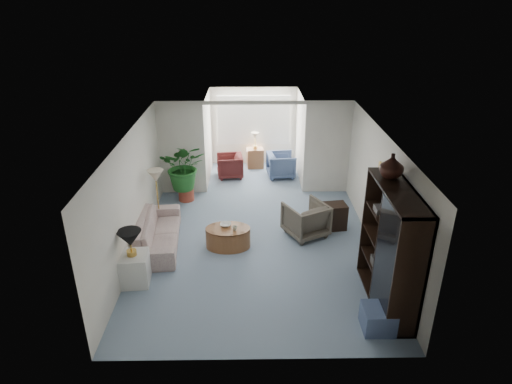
{
  "coord_description": "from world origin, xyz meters",
  "views": [
    {
      "loc": [
        -0.13,
        -7.98,
        5.04
      ],
      "look_at": [
        0.0,
        0.6,
        1.1
      ],
      "focal_mm": 31.17,
      "sensor_mm": 36.0,
      "label": 1
    }
  ],
  "objects_px": {
    "coffee_cup": "(235,228)",
    "side_table_dark": "(334,216)",
    "table_lamp": "(130,238)",
    "framed_picture": "(383,178)",
    "floor_lamp": "(156,176)",
    "wingback_chair": "(306,219)",
    "coffee_bowl": "(226,225)",
    "cabinet_urn": "(392,166)",
    "sofa": "(158,232)",
    "coffee_table": "(228,237)",
    "entertainment_cabinet": "(391,248)",
    "plant_pot": "(186,194)",
    "sunroom_table": "(255,158)",
    "end_table": "(134,269)",
    "ottoman": "(378,319)",
    "sunroom_chair_blue": "(281,165)",
    "sunroom_chair_maroon": "(230,166)"
  },
  "relations": [
    {
      "from": "coffee_bowl",
      "to": "sunroom_chair_maroon",
      "type": "relative_size",
      "value": 0.32
    },
    {
      "from": "framed_picture",
      "to": "cabinet_urn",
      "type": "relative_size",
      "value": 1.19
    },
    {
      "from": "wingback_chair",
      "to": "coffee_table",
      "type": "bearing_deg",
      "value": -11.76
    },
    {
      "from": "coffee_bowl",
      "to": "sunroom_chair_blue",
      "type": "xyz_separation_m",
      "value": [
        1.44,
        3.8,
        -0.12
      ]
    },
    {
      "from": "sunroom_table",
      "to": "coffee_table",
      "type": "bearing_deg",
      "value": -97.82
    },
    {
      "from": "end_table",
      "to": "coffee_bowl",
      "type": "relative_size",
      "value": 2.56
    },
    {
      "from": "table_lamp",
      "to": "coffee_cup",
      "type": "xyz_separation_m",
      "value": [
        1.85,
        1.15,
        -0.45
      ]
    },
    {
      "from": "coffee_bowl",
      "to": "plant_pot",
      "type": "relative_size",
      "value": 0.59
    },
    {
      "from": "side_table_dark",
      "to": "entertainment_cabinet",
      "type": "distance_m",
      "value": 2.77
    },
    {
      "from": "coffee_cup",
      "to": "sunroom_chair_maroon",
      "type": "relative_size",
      "value": 0.14
    },
    {
      "from": "sofa",
      "to": "coffee_table",
      "type": "xyz_separation_m",
      "value": [
        1.5,
        -0.1,
        -0.09
      ]
    },
    {
      "from": "sunroom_table",
      "to": "framed_picture",
      "type": "bearing_deg",
      "value": -63.91
    },
    {
      "from": "cabinet_urn",
      "to": "plant_pot",
      "type": "xyz_separation_m",
      "value": [
        -4.02,
        3.68,
        -2.2
      ]
    },
    {
      "from": "framed_picture",
      "to": "wingback_chair",
      "type": "xyz_separation_m",
      "value": [
        -1.36,
        0.79,
        -1.31
      ]
    },
    {
      "from": "coffee_bowl",
      "to": "cabinet_urn",
      "type": "height_order",
      "value": "cabinet_urn"
    },
    {
      "from": "floor_lamp",
      "to": "coffee_table",
      "type": "relative_size",
      "value": 0.38
    },
    {
      "from": "end_table",
      "to": "coffee_table",
      "type": "relative_size",
      "value": 0.63
    },
    {
      "from": "wingback_chair",
      "to": "coffee_cup",
      "type": "bearing_deg",
      "value": -7.02
    },
    {
      "from": "wingback_chair",
      "to": "side_table_dark",
      "type": "bearing_deg",
      "value": 175.43
    },
    {
      "from": "entertainment_cabinet",
      "to": "ottoman",
      "type": "height_order",
      "value": "entertainment_cabinet"
    },
    {
      "from": "coffee_cup",
      "to": "sunroom_chair_maroon",
      "type": "bearing_deg",
      "value": 93.75
    },
    {
      "from": "side_table_dark",
      "to": "table_lamp",
      "type": "bearing_deg",
      "value": -153.59
    },
    {
      "from": "entertainment_cabinet",
      "to": "sunroom_chair_blue",
      "type": "height_order",
      "value": "entertainment_cabinet"
    },
    {
      "from": "framed_picture",
      "to": "end_table",
      "type": "relative_size",
      "value": 0.83
    },
    {
      "from": "sunroom_table",
      "to": "wingback_chair",
      "type": "bearing_deg",
      "value": -75.61
    },
    {
      "from": "coffee_bowl",
      "to": "side_table_dark",
      "type": "relative_size",
      "value": 0.39
    },
    {
      "from": "end_table",
      "to": "coffee_cup",
      "type": "xyz_separation_m",
      "value": [
        1.85,
        1.15,
        0.2
      ]
    },
    {
      "from": "coffee_bowl",
      "to": "entertainment_cabinet",
      "type": "height_order",
      "value": "entertainment_cabinet"
    },
    {
      "from": "sofa",
      "to": "plant_pot",
      "type": "distance_m",
      "value": 2.26
    },
    {
      "from": "entertainment_cabinet",
      "to": "side_table_dark",
      "type": "bearing_deg",
      "value": 99.19
    },
    {
      "from": "coffee_table",
      "to": "entertainment_cabinet",
      "type": "relative_size",
      "value": 0.44
    },
    {
      "from": "wingback_chair",
      "to": "sunroom_table",
      "type": "relative_size",
      "value": 1.41
    },
    {
      "from": "table_lamp",
      "to": "coffee_bowl",
      "type": "height_order",
      "value": "table_lamp"
    },
    {
      "from": "sofa",
      "to": "entertainment_cabinet",
      "type": "height_order",
      "value": "entertainment_cabinet"
    },
    {
      "from": "framed_picture",
      "to": "floor_lamp",
      "type": "bearing_deg",
      "value": 164.9
    },
    {
      "from": "framed_picture",
      "to": "entertainment_cabinet",
      "type": "xyz_separation_m",
      "value": [
        -0.23,
        -1.54,
        -0.62
      ]
    },
    {
      "from": "wingback_chair",
      "to": "side_table_dark",
      "type": "xyz_separation_m",
      "value": [
        0.7,
        0.3,
        -0.09
      ]
    },
    {
      "from": "wingback_chair",
      "to": "sofa",
      "type": "bearing_deg",
      "value": -20.88
    },
    {
      "from": "coffee_table",
      "to": "coffee_bowl",
      "type": "height_order",
      "value": "coffee_bowl"
    },
    {
      "from": "cabinet_urn",
      "to": "side_table_dark",
      "type": "bearing_deg",
      "value": 101.3
    },
    {
      "from": "sofa",
      "to": "sunroom_chair_blue",
      "type": "relative_size",
      "value": 2.73
    },
    {
      "from": "sunroom_chair_blue",
      "to": "sunroom_table",
      "type": "relative_size",
      "value": 1.3
    },
    {
      "from": "coffee_cup",
      "to": "plant_pot",
      "type": "bearing_deg",
      "value": 118.78
    },
    {
      "from": "wingback_chair",
      "to": "side_table_dark",
      "type": "distance_m",
      "value": 0.77
    },
    {
      "from": "sunroom_chair_maroon",
      "to": "wingback_chair",
      "type": "bearing_deg",
      "value": 21.9
    },
    {
      "from": "coffee_cup",
      "to": "side_table_dark",
      "type": "height_order",
      "value": "side_table_dark"
    },
    {
      "from": "cabinet_urn",
      "to": "sofa",
      "type": "bearing_deg",
      "value": 161.56
    },
    {
      "from": "coffee_table",
      "to": "entertainment_cabinet",
      "type": "distance_m",
      "value": 3.48
    },
    {
      "from": "sofa",
      "to": "coffee_bowl",
      "type": "distance_m",
      "value": 1.46
    },
    {
      "from": "coffee_bowl",
      "to": "side_table_dark",
      "type": "bearing_deg",
      "value": 15.68
    }
  ]
}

